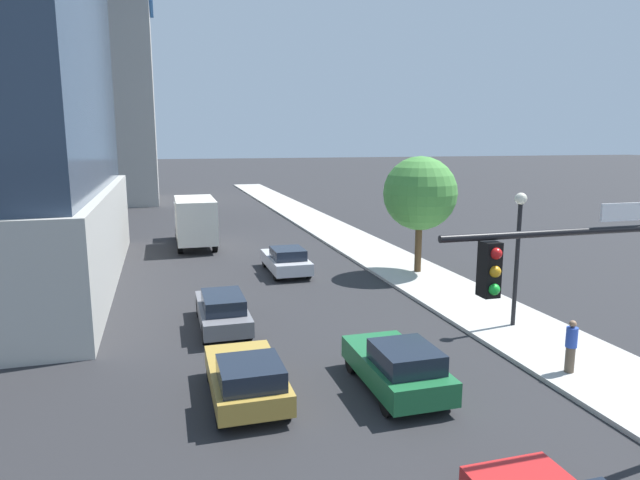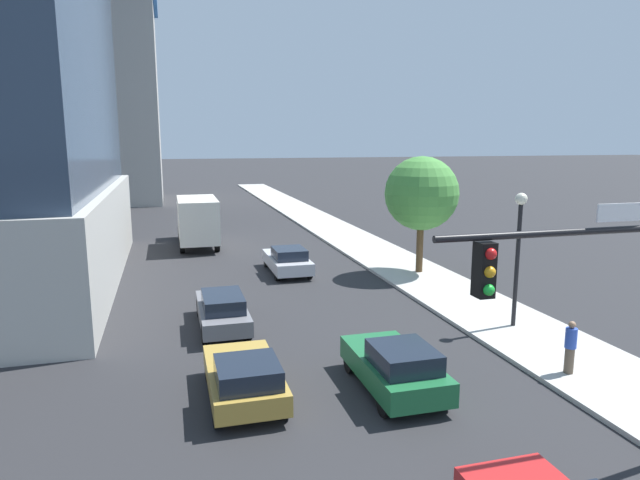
# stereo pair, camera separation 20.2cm
# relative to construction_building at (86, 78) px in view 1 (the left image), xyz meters

# --- Properties ---
(sidewalk) EXTENTS (4.03, 120.00, 0.15)m
(sidewalk) POSITION_rel_construction_building_xyz_m (20.04, -41.57, -13.63)
(sidewalk) COLOR #B2AFA8
(sidewalk) RESTS_ON ground
(construction_building) EXTENTS (14.90, 14.38, 32.69)m
(construction_building) POSITION_rel_construction_building_xyz_m (0.00, 0.00, 0.00)
(construction_building) COLOR #B2AFA8
(construction_building) RESTS_ON ground
(traffic_light_pole) EXTENTS (6.32, 0.48, 5.84)m
(traffic_light_pole) POSITION_rel_construction_building_xyz_m (16.13, -58.51, -9.56)
(traffic_light_pole) COLOR black
(traffic_light_pole) RESTS_ON sidewalk
(street_lamp) EXTENTS (0.44, 0.44, 5.03)m
(street_lamp) POSITION_rel_construction_building_xyz_m (20.01, -50.02, -10.20)
(street_lamp) COLOR black
(street_lamp) RESTS_ON sidewalk
(street_tree) EXTENTS (3.85, 3.85, 6.10)m
(street_tree) POSITION_rel_construction_building_xyz_m (20.33, -41.16, -9.40)
(street_tree) COLOR brown
(street_tree) RESTS_ON sidewalk
(car_green) EXTENTS (1.89, 4.15, 1.52)m
(car_green) POSITION_rel_construction_building_xyz_m (13.63, -53.70, -12.95)
(car_green) COLOR #1E6638
(car_green) RESTS_ON ground
(car_silver) EXTENTS (1.93, 4.60, 1.44)m
(car_silver) POSITION_rel_construction_building_xyz_m (13.63, -39.05, -12.99)
(car_silver) COLOR #B7B7BC
(car_silver) RESTS_ON ground
(car_gold) EXTENTS (1.93, 4.04, 1.42)m
(car_gold) POSITION_rel_construction_building_xyz_m (9.40, -53.18, -13.00)
(car_gold) COLOR #AD8938
(car_gold) RESTS_ON ground
(car_gray) EXTENTS (1.74, 4.61, 1.43)m
(car_gray) POSITION_rel_construction_building_xyz_m (9.40, -47.00, -12.98)
(car_gray) COLOR slate
(car_gray) RESTS_ON ground
(box_truck) EXTENTS (2.46, 7.49, 3.31)m
(box_truck) POSITION_rel_construction_building_xyz_m (9.40, -29.99, -11.88)
(box_truck) COLOR silver
(box_truck) RESTS_ON ground
(pedestrian_blue_shirt) EXTENTS (0.34, 0.34, 1.63)m
(pedestrian_blue_shirt) POSITION_rel_construction_building_xyz_m (19.04, -54.23, -12.73)
(pedestrian_blue_shirt) COLOR brown
(pedestrian_blue_shirt) RESTS_ON sidewalk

